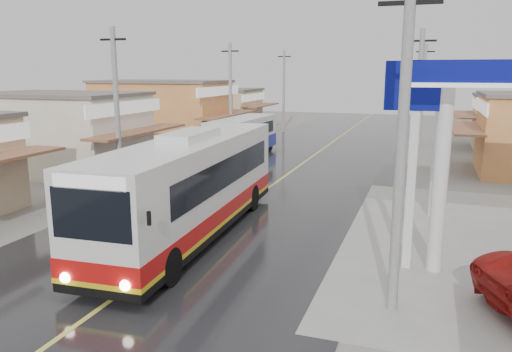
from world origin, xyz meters
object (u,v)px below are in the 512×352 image
(coach_bus, at_px, (192,186))
(tyre_stack, at_px, (106,196))
(cyclist, at_px, (134,198))
(second_bus, at_px, (242,136))
(tricycle_near, at_px, (84,179))

(coach_bus, relative_size, tyre_stack, 12.89)
(cyclist, relative_size, tyre_stack, 2.22)
(coach_bus, height_order, cyclist, coach_bus)
(second_bus, distance_m, tricycle_near, 13.70)
(coach_bus, xyz_separation_m, second_bus, (-4.33, 16.60, -0.38))
(second_bus, bearing_deg, tricycle_near, -99.93)
(second_bus, xyz_separation_m, tricycle_near, (-2.91, -13.38, -0.51))
(tyre_stack, bearing_deg, tricycle_near, 173.53)
(tricycle_near, bearing_deg, cyclist, 2.96)
(coach_bus, distance_m, tyre_stack, 6.88)
(second_bus, height_order, tricycle_near, second_bus)
(second_bus, relative_size, tricycle_near, 3.23)
(tricycle_near, relative_size, tyre_stack, 2.67)
(coach_bus, distance_m, second_bus, 17.15)
(second_bus, xyz_separation_m, cyclist, (0.73, -14.84, -0.76))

